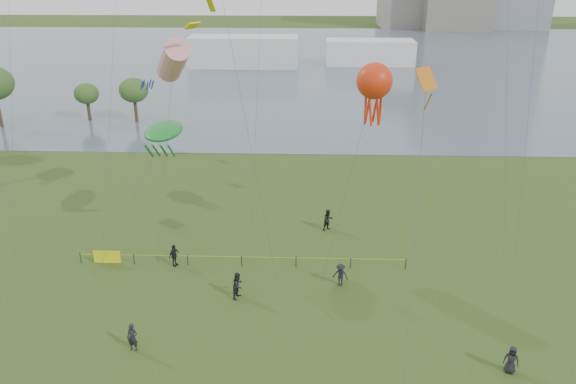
{
  "coord_description": "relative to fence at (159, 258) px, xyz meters",
  "views": [
    {
      "loc": [
        1.07,
        -21.03,
        21.14
      ],
      "look_at": [
        0.0,
        10.0,
        8.0
      ],
      "focal_mm": 35.0,
      "sensor_mm": 36.0,
      "label": 1
    }
  ],
  "objects": [
    {
      "name": "pavilion_left",
      "position": [
        -2.31,
        80.19,
        2.45
      ],
      "size": [
        22.0,
        8.0,
        6.0
      ],
      "primitive_type": "cube",
      "color": "silver",
      "rests_on": "ground_plane"
    },
    {
      "name": "kite_octopus",
      "position": [
        15.16,
        0.91,
        12.94
      ],
      "size": [
        4.42,
        4.05,
        14.75
      ],
      "rotation": [
        0.0,
        0.0,
        -0.1
      ],
      "color": "#3F3F42"
    },
    {
      "name": "spectator_c",
      "position": [
        1.17,
        -0.14,
        0.3
      ],
      "size": [
        0.84,
        1.08,
        1.71
      ],
      "primitive_type": "imported",
      "rotation": [
        0.0,
        0.0,
        1.08
      ],
      "color": "black",
      "rests_on": "ground_plane"
    },
    {
      "name": "spectator_f",
      "position": [
        0.91,
        -9.76,
        0.33
      ],
      "size": [
        0.71,
        0.53,
        1.77
      ],
      "primitive_type": "imported",
      "rotation": [
        0.0,
        0.0,
        -0.18
      ],
      "color": "black",
      "rests_on": "ground_plane"
    },
    {
      "name": "spectator_d",
      "position": [
        22.08,
        -10.89,
        0.27
      ],
      "size": [
        0.94,
        0.78,
        1.66
      ],
      "primitive_type": "imported",
      "rotation": [
        0.0,
        0.0,
        -0.36
      ],
      "color": "black",
      "rests_on": "ground_plane"
    },
    {
      "name": "lake",
      "position": [
        9.69,
        85.19,
        -0.53
      ],
      "size": [
        400.0,
        120.0,
        0.08
      ],
      "primitive_type": "cube",
      "color": "#4F5E6C",
      "rests_on": "ground_plane"
    },
    {
      "name": "fence",
      "position": [
        0.0,
        0.0,
        0.0
      ],
      "size": [
        24.07,
        0.07,
        1.05
      ],
      "color": "black",
      "rests_on": "ground_plane"
    },
    {
      "name": "spectator_a",
      "position": [
        6.36,
        -4.13,
        0.38
      ],
      "size": [
        1.01,
        1.12,
        1.87
      ],
      "primitive_type": "imported",
      "rotation": [
        0.0,
        0.0,
        1.16
      ],
      "color": "black",
      "rests_on": "ground_plane"
    },
    {
      "name": "spectator_g",
      "position": [
        12.65,
        6.08,
        0.36
      ],
      "size": [
        1.13,
        1.08,
        1.84
      ],
      "primitive_type": "imported",
      "rotation": [
        0.0,
        0.0,
        0.62
      ],
      "color": "black",
      "rests_on": "ground_plane"
    },
    {
      "name": "trees",
      "position": [
        -27.45,
        34.38,
        4.79
      ],
      "size": [
        26.07,
        11.83,
        7.99
      ],
      "color": "#362918",
      "rests_on": "ground_plane"
    },
    {
      "name": "kite_windsock",
      "position": [
        0.72,
        6.21,
        13.34
      ],
      "size": [
        4.3,
        8.56,
        15.86
      ],
      "rotation": [
        0.0,
        0.0,
        0.27
      ],
      "color": "#3F3F42"
    },
    {
      "name": "pavilion_right",
      "position": [
        23.69,
        83.19,
        1.95
      ],
      "size": [
        18.0,
        7.0,
        5.0
      ],
      "primitive_type": "cube",
      "color": "silver",
      "rests_on": "ground_plane"
    },
    {
      "name": "kite_delta",
      "position": [
        16.92,
        -6.85,
        13.67
      ],
      "size": [
        2.91,
        12.91,
        15.71
      ],
      "rotation": [
        0.0,
        0.0,
        0.34
      ],
      "color": "#3F3F42"
    },
    {
      "name": "kite_creature",
      "position": [
        0.2,
        3.73,
        8.59
      ],
      "size": [
        5.79,
        7.99,
        9.64
      ],
      "rotation": [
        0.0,
        0.0,
        0.05
      ],
      "color": "#3F3F42"
    },
    {
      "name": "spectator_b",
      "position": [
        13.23,
        -2.42,
        0.28
      ],
      "size": [
        1.21,
        0.9,
        1.68
      ],
      "primitive_type": "imported",
      "rotation": [
        0.0,
        0.0,
        -0.28
      ],
      "color": "black",
      "rests_on": "ground_plane"
    }
  ]
}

